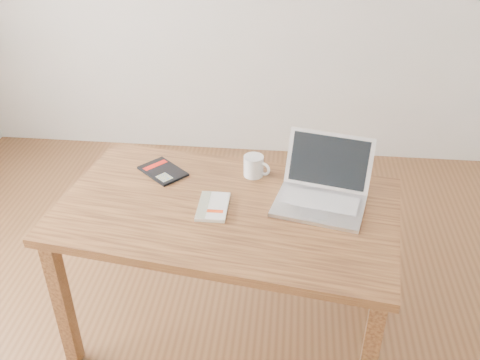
# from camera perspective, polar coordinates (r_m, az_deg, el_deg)

# --- Properties ---
(room) EXTENTS (4.04, 4.04, 2.70)m
(room) POSITION_cam_1_polar(r_m,az_deg,el_deg) (1.87, -7.77, 9.94)
(room) COLOR brown
(room) RESTS_ON ground
(desk) EXTENTS (1.53, 1.01, 0.75)m
(desk) POSITION_cam_1_polar(r_m,az_deg,el_deg) (2.32, -1.38, -4.67)
(desk) COLOR #56331A
(desk) RESTS_ON ground
(white_guidebook) EXTENTS (0.13, 0.20, 0.02)m
(white_guidebook) POSITION_cam_1_polar(r_m,az_deg,el_deg) (2.26, -2.91, -2.85)
(white_guidebook) COLOR silver
(white_guidebook) RESTS_ON desk
(black_guidebook) EXTENTS (0.26, 0.25, 0.01)m
(black_guidebook) POSITION_cam_1_polar(r_m,az_deg,el_deg) (2.53, -8.24, 0.94)
(black_guidebook) COLOR black
(black_guidebook) RESTS_ON desk
(laptop) EXTENTS (0.44, 0.43, 0.25)m
(laptop) POSITION_cam_1_polar(r_m,az_deg,el_deg) (2.31, 8.78, -1.02)
(laptop) COLOR silver
(laptop) RESTS_ON desk
(coffee_mug) EXTENTS (0.13, 0.09, 0.10)m
(coffee_mug) POSITION_cam_1_polar(r_m,az_deg,el_deg) (2.46, 1.53, 1.53)
(coffee_mug) COLOR white
(coffee_mug) RESTS_ON desk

